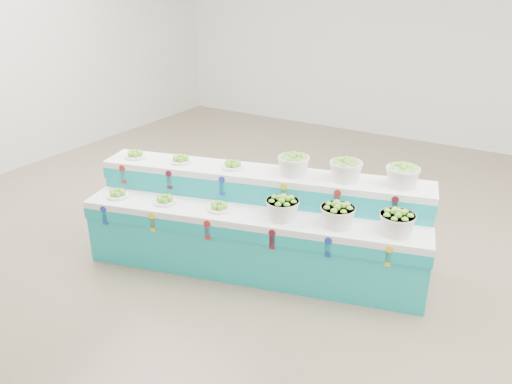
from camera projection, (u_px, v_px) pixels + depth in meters
The scene contains 15 objects.
ground at pixel (283, 249), 5.96m from camera, with size 10.00×10.00×0.00m, color #776752.
back_wall at pixel (421, 30), 9.08m from camera, with size 10.00×10.00×0.00m, color silver.
display_stand at pixel (256, 223), 5.45m from camera, with size 3.59×0.93×1.02m, color #1AABAF, non-canonical shape.
plate_lower_left at pixel (117, 193), 5.55m from camera, with size 0.24×0.24×0.09m, color white.
plate_lower_mid at pixel (165, 199), 5.40m from camera, with size 0.24×0.24×0.09m, color white.
plate_lower_right at pixel (219, 206), 5.24m from camera, with size 0.24×0.24×0.09m, color white.
basket_lower_left at pixel (282, 208), 5.04m from camera, with size 0.33×0.33×0.23m, color silver, non-canonical shape.
basket_lower_mid at pixel (338, 214), 4.90m from camera, with size 0.33×0.33×0.23m, color silver, non-canonical shape.
basket_lower_right at pixel (397, 222), 4.75m from camera, with size 0.33×0.33×0.23m, color silver, non-canonical shape.
plate_upper_left at pixel (135, 154), 5.82m from camera, with size 0.24×0.24×0.09m, color white.
plate_upper_mid at pixel (181, 159), 5.67m from camera, with size 0.24×0.24×0.09m, color white.
plate_upper_right at pixel (233, 164), 5.51m from camera, with size 0.24×0.24×0.09m, color white.
basket_upper_left at pixel (293, 164), 5.31m from camera, with size 0.33×0.33×0.23m, color silver, non-canonical shape.
basket_upper_mid at pixel (346, 169), 5.17m from camera, with size 0.33×0.33×0.23m, color silver, non-canonical shape.
basket_upper_right at pixel (402, 175), 5.02m from camera, with size 0.33×0.33×0.23m, color silver, non-canonical shape.
Camera 1 is at (2.44, -4.60, 2.98)m, focal length 36.02 mm.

